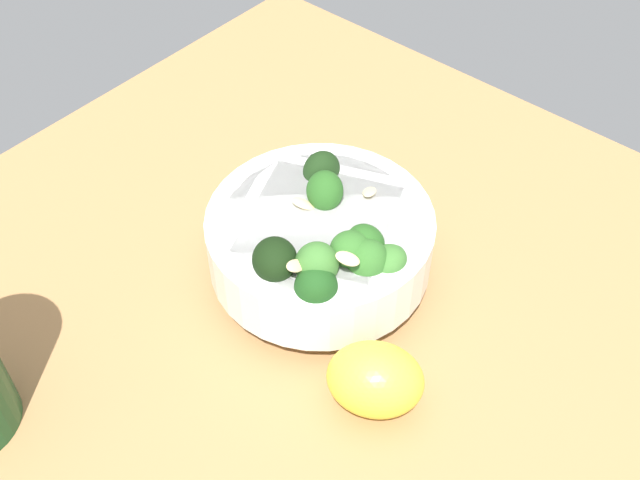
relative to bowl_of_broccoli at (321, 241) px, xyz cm
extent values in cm
cube|color=#996D42|center=(-2.78, 4.33, -6.65)|extent=(70.09, 70.09, 4.77)
cylinder|color=white|center=(0.27, -0.17, -3.46)|extent=(9.46, 9.46, 1.59)
cylinder|color=white|center=(0.27, -0.17, -0.28)|extent=(17.21, 17.21, 4.78)
cylinder|color=silver|center=(0.27, -0.17, 1.71)|extent=(14.63, 14.63, 0.80)
cylinder|color=#2F662B|center=(1.48, -2.15, 1.37)|extent=(1.72, 1.60, 1.19)
ellipsoid|color=#23511C|center=(1.48, -2.15, 2.75)|extent=(4.34, 4.97, 4.15)
cylinder|color=#589D47|center=(-0.21, 5.27, 0.75)|extent=(1.58, 1.34, 1.75)
ellipsoid|color=black|center=(-0.21, 5.27, 2.53)|extent=(5.26, 4.97, 3.59)
cylinder|color=#2F662B|center=(-4.91, 0.85, 0.53)|extent=(1.53, 1.45, 1.67)
ellipsoid|color=#2D6023|center=(-4.91, 0.85, 2.16)|extent=(4.66, 4.90, 3.97)
cylinder|color=#2F662B|center=(-2.31, 3.77, 1.15)|extent=(1.77, 1.74, 1.33)
ellipsoid|color=#386B2B|center=(-2.31, 3.77, 2.64)|extent=(5.11, 4.50, 4.97)
cylinder|color=#589D47|center=(3.60, -4.25, 0.65)|extent=(1.21, 1.34, 1.29)
ellipsoid|color=black|center=(3.60, -4.25, 2.16)|extent=(3.05, 3.87, 3.95)
cylinder|color=#4A8F3C|center=(-3.83, -0.41, 0.84)|extent=(1.23, 1.25, 1.04)
ellipsoid|color=#23511C|center=(-3.83, -0.41, 2.16)|extent=(3.46, 3.59, 3.55)
cylinder|color=#2F662B|center=(-3.76, 4.98, 0.44)|extent=(1.60, 1.40, 1.47)
ellipsoid|color=#194216|center=(-3.76, 4.98, 2.07)|extent=(3.78, 4.16, 4.53)
cylinder|color=#2F662B|center=(1.63, -2.40, 1.46)|extent=(1.20, 1.09, 0.98)
ellipsoid|color=#2D6023|center=(1.63, -2.40, 2.67)|extent=(3.48, 3.80, 3.11)
cylinder|color=#589D47|center=(-3.67, 1.03, 1.15)|extent=(1.38, 1.33, 1.11)
ellipsoid|color=#2D6023|center=(-3.67, 1.03, 2.50)|extent=(3.95, 4.19, 3.27)
cylinder|color=#2F662B|center=(-5.96, -0.24, 0.38)|extent=(1.29, 1.44, 1.50)
ellipsoid|color=#386B2B|center=(-5.96, -0.24, 1.84)|extent=(4.45, 4.13, 3.68)
ellipsoid|color=#DBBC84|center=(2.06, -0.29, 2.39)|extent=(2.07, 1.73, 0.92)
ellipsoid|color=#DBBC84|center=(-2.26, 5.32, 3.43)|extent=(1.10, 1.94, 1.34)
ellipsoid|color=#DBBC84|center=(-0.87, -4.64, 2.27)|extent=(1.69, 2.08, 0.97)
ellipsoid|color=#DBBC84|center=(-4.81, 2.90, 3.95)|extent=(1.94, 1.84, 1.25)
ellipsoid|color=yellow|center=(-10.06, 6.17, -1.73)|extent=(8.44, 7.89, 5.06)
camera|label=1|loc=(-26.20, 30.84, 43.61)|focal=44.10mm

